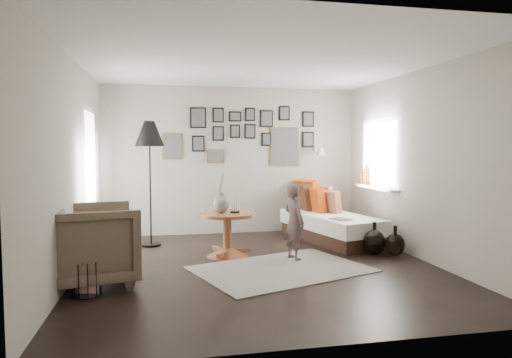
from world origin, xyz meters
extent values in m
plane|color=black|center=(0.00, 0.00, 0.00)|extent=(4.80, 4.80, 0.00)
plane|color=#A0988C|center=(0.00, 2.40, 1.30)|extent=(4.50, 0.00, 4.50)
plane|color=#A0988C|center=(0.00, -2.40, 1.30)|extent=(4.50, 0.00, 4.50)
plane|color=#A0988C|center=(-2.25, 0.00, 1.30)|extent=(0.00, 4.80, 4.80)
plane|color=#A0988C|center=(2.25, 0.00, 1.30)|extent=(0.00, 4.80, 4.80)
plane|color=white|center=(0.00, 0.00, 2.60)|extent=(4.80, 4.80, 0.00)
plane|color=white|center=(-2.23, 1.20, 1.05)|extent=(0.00, 2.14, 2.14)
plane|color=white|center=(-2.23, 1.20, 1.05)|extent=(0.00, 1.88, 1.88)
plane|color=white|center=(-2.23, 1.20, 1.05)|extent=(0.00, 1.93, 1.93)
plane|color=white|center=(2.23, 1.20, 1.45)|extent=(0.00, 1.30, 1.30)
plane|color=white|center=(2.23, 1.20, 1.45)|extent=(0.00, 1.14, 1.14)
cube|color=white|center=(2.17, 1.20, 0.88)|extent=(0.15, 1.32, 0.04)
cylinder|color=#8C4C14|center=(2.17, 1.55, 1.04)|extent=(0.10, 0.10, 0.28)
cylinder|color=#8C4C14|center=(2.17, 1.72, 1.01)|extent=(0.08, 0.08, 0.22)
cube|color=brown|center=(-1.05, 2.38, 1.55)|extent=(0.35, 0.03, 0.45)
cube|color=black|center=(-1.05, 2.37, 1.55)|extent=(0.30, 0.01, 0.40)
cube|color=black|center=(-0.60, 2.38, 2.05)|extent=(0.28, 0.03, 0.36)
cube|color=black|center=(-0.60, 2.37, 2.05)|extent=(0.23, 0.01, 0.31)
cube|color=black|center=(-0.60, 2.38, 1.60)|extent=(0.22, 0.03, 0.28)
cube|color=black|center=(-0.60, 2.37, 1.60)|extent=(0.17, 0.01, 0.23)
cube|color=black|center=(-0.25, 2.38, 2.10)|extent=(0.20, 0.03, 0.26)
cube|color=black|center=(-0.25, 2.37, 2.10)|extent=(0.15, 0.01, 0.21)
cube|color=black|center=(-0.25, 2.38, 1.78)|extent=(0.20, 0.03, 0.26)
cube|color=black|center=(-0.25, 2.37, 1.78)|extent=(0.15, 0.01, 0.21)
cube|color=black|center=(0.05, 2.38, 2.08)|extent=(0.22, 0.03, 0.18)
cube|color=black|center=(0.05, 2.37, 2.08)|extent=(0.17, 0.01, 0.13)
cube|color=black|center=(0.05, 2.38, 1.82)|extent=(0.18, 0.03, 0.24)
cube|color=black|center=(0.05, 2.37, 1.82)|extent=(0.13, 0.01, 0.19)
cube|color=black|center=(0.32, 2.38, 2.12)|extent=(0.18, 0.03, 0.24)
cube|color=black|center=(0.32, 2.37, 2.12)|extent=(0.13, 0.01, 0.19)
cube|color=black|center=(0.32, 2.38, 1.82)|extent=(0.20, 0.03, 0.26)
cube|color=black|center=(0.32, 2.37, 1.82)|extent=(0.15, 0.01, 0.21)
cube|color=black|center=(0.62, 2.38, 2.05)|extent=(0.24, 0.03, 0.30)
cube|color=black|center=(0.62, 2.37, 2.05)|extent=(0.19, 0.01, 0.25)
cube|color=black|center=(0.62, 2.38, 1.68)|extent=(0.18, 0.03, 0.24)
cube|color=black|center=(0.62, 2.37, 1.68)|extent=(0.13, 0.01, 0.19)
cube|color=brown|center=(0.95, 2.38, 1.55)|extent=(0.55, 0.03, 0.70)
cube|color=black|center=(0.95, 2.37, 1.55)|extent=(0.50, 0.01, 0.65)
cube|color=black|center=(0.95, 2.38, 2.15)|extent=(0.20, 0.03, 0.26)
cube|color=black|center=(0.95, 2.37, 2.15)|extent=(0.15, 0.01, 0.21)
cube|color=black|center=(1.40, 2.38, 2.05)|extent=(0.22, 0.03, 0.28)
cube|color=black|center=(1.40, 2.37, 2.05)|extent=(0.17, 0.01, 0.23)
cube|color=black|center=(1.40, 2.38, 1.68)|extent=(0.22, 0.03, 0.28)
cube|color=black|center=(1.40, 2.37, 1.68)|extent=(0.17, 0.01, 0.23)
cube|color=brown|center=(-0.30, 2.38, 1.38)|extent=(0.30, 0.03, 0.24)
cube|color=black|center=(-0.30, 2.37, 1.38)|extent=(0.25, 0.01, 0.19)
cube|color=white|center=(1.55, 2.37, 1.50)|extent=(0.06, 0.04, 0.10)
cylinder|color=white|center=(1.55, 2.25, 1.52)|extent=(0.02, 0.24, 0.02)
cone|color=white|center=(1.55, 2.12, 1.46)|extent=(0.18, 0.18, 0.14)
cube|color=beige|center=(0.24, -0.18, 0.01)|extent=(2.43, 2.05, 0.01)
cone|color=brown|center=(-0.33, 0.68, 0.06)|extent=(0.58, 0.58, 0.11)
cylinder|color=brown|center=(-0.33, 0.68, 0.31)|extent=(0.12, 0.12, 0.45)
cylinder|color=brown|center=(-0.33, 0.68, 0.59)|extent=(0.78, 0.78, 0.04)
ellipsoid|color=black|center=(-0.41, 0.70, 0.74)|extent=(0.22, 0.22, 0.25)
cylinder|color=black|center=(-0.41, 0.70, 0.88)|extent=(0.07, 0.07, 0.04)
cylinder|color=black|center=(-0.22, 0.68, 0.63)|extent=(0.13, 0.13, 0.02)
cube|color=black|center=(1.48, 1.37, 0.11)|extent=(1.23, 2.00, 0.22)
cube|color=white|center=(1.48, 1.37, 0.32)|extent=(1.30, 2.07, 0.23)
cube|color=#BE370A|center=(1.50, 2.13, 0.68)|extent=(0.42, 0.59, 0.54)
cube|color=#3C2213|center=(1.36, 2.03, 0.66)|extent=(0.29, 0.52, 0.49)
cube|color=maroon|center=(1.62, 1.88, 0.65)|extent=(0.43, 0.51, 0.47)
cube|color=#BE370A|center=(1.42, 1.74, 0.64)|extent=(0.29, 0.48, 0.45)
cube|color=maroon|center=(1.58, 1.56, 0.62)|extent=(0.37, 0.46, 0.41)
cube|color=black|center=(1.43, 0.82, 0.45)|extent=(0.32, 0.36, 0.02)
imported|color=brown|center=(-2.00, -0.36, 0.46)|extent=(1.18, 1.16, 0.91)
cube|color=white|center=(-2.00, -0.31, 0.48)|extent=(0.48, 0.49, 0.19)
cylinder|color=black|center=(-1.41, 1.58, 0.02)|extent=(0.30, 0.30, 0.03)
cylinder|color=black|center=(-1.41, 1.58, 0.86)|extent=(0.03, 0.03, 1.72)
cone|color=black|center=(-1.41, 1.58, 1.75)|extent=(0.45, 0.45, 0.39)
cube|color=black|center=(-2.00, -0.74, 0.16)|extent=(0.21, 0.14, 0.28)
cube|color=white|center=(-1.97, -0.76, 0.16)|extent=(0.21, 0.12, 0.28)
ellipsoid|color=black|center=(1.74, 0.33, 0.18)|extent=(0.32, 0.32, 0.36)
cylinder|color=black|center=(1.74, 0.33, 0.42)|extent=(0.05, 0.05, 0.11)
ellipsoid|color=black|center=(2.00, 0.21, 0.16)|extent=(0.28, 0.28, 0.32)
cylinder|color=black|center=(2.00, 0.21, 0.38)|extent=(0.05, 0.05, 0.11)
imported|color=#524141|center=(0.54, 0.29, 0.52)|extent=(0.36, 0.44, 1.04)
camera|label=1|loc=(-1.19, -5.65, 1.54)|focal=32.00mm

